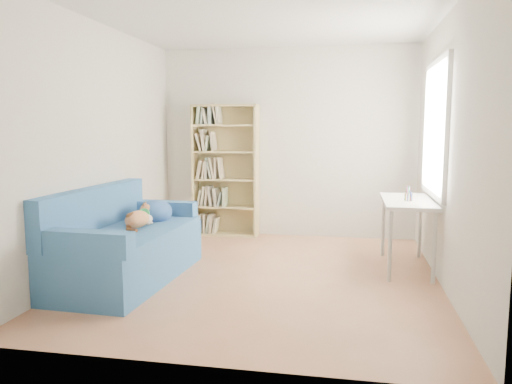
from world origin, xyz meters
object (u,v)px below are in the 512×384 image
(pen_cup, at_px, (408,195))
(bookshelf, at_px, (226,176))
(sofa, at_px, (125,245))
(desk, at_px, (407,207))

(pen_cup, bearing_deg, bookshelf, 149.16)
(sofa, relative_size, desk, 1.70)
(desk, height_order, pen_cup, pen_cup)
(desk, distance_m, pen_cup, 0.17)
(sofa, xyz_separation_m, bookshelf, (0.49, 2.20, 0.49))
(bookshelf, relative_size, desk, 1.63)
(bookshelf, distance_m, desk, 2.65)
(sofa, height_order, desk, sofa)
(bookshelf, xyz_separation_m, desk, (2.31, -1.29, -0.17))
(sofa, bearing_deg, desk, 20.52)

